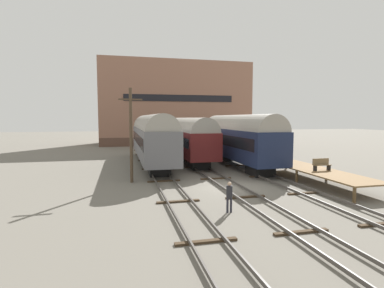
% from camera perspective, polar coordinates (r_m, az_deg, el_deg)
% --- Properties ---
extents(ground_plane, '(200.00, 200.00, 0.00)m').
position_cam_1_polar(ground_plane, '(22.17, 6.99, -8.16)').
color(ground_plane, '#6B665B').
extents(track_left, '(2.60, 60.00, 0.26)m').
position_cam_1_polar(track_left, '(21.05, -4.21, -8.45)').
color(track_left, '#4C4742').
rests_on(track_left, ground).
extents(track_middle, '(2.60, 60.00, 0.26)m').
position_cam_1_polar(track_middle, '(22.14, 6.99, -7.80)').
color(track_middle, '#4C4742').
rests_on(track_middle, ground).
extents(track_right, '(2.60, 60.00, 0.26)m').
position_cam_1_polar(track_right, '(23.97, 16.78, -6.99)').
color(track_right, '#4C4742').
rests_on(track_right, ground).
extents(train_car_maroon, '(3.08, 15.42, 5.07)m').
position_cam_1_polar(train_car_maroon, '(34.55, -0.77, 1.36)').
color(train_car_maroon, black).
rests_on(train_car_maroon, ground).
extents(train_car_grey, '(3.10, 18.83, 5.40)m').
position_cam_1_polar(train_car_grey, '(32.59, -7.70, 1.48)').
color(train_car_grey, black).
rests_on(train_car_grey, ground).
extents(train_car_navy, '(3.13, 15.34, 5.36)m').
position_cam_1_polar(train_car_navy, '(31.37, 8.86, 1.25)').
color(train_car_navy, black).
rests_on(train_car_navy, ground).
extents(station_platform, '(2.98, 12.22, 1.04)m').
position_cam_1_polar(station_platform, '(25.63, 21.87, -4.52)').
color(station_platform, brown).
rests_on(station_platform, ground).
extents(bench, '(1.40, 0.40, 0.91)m').
position_cam_1_polar(bench, '(24.90, 23.43, -3.52)').
color(bench, brown).
rests_on(bench, station_platform).
extents(person_worker, '(0.32, 0.32, 1.66)m').
position_cam_1_polar(person_worker, '(16.19, 7.13, -9.46)').
color(person_worker, '#282833').
rests_on(person_worker, ground).
extents(utility_pole, '(1.80, 0.24, 7.32)m').
position_cam_1_polar(utility_pole, '(23.58, -11.54, 1.95)').
color(utility_pole, '#473828').
rests_on(utility_pole, ground).
extents(warehouse_building, '(28.70, 10.39, 15.75)m').
position_cam_1_polar(warehouse_building, '(60.26, -3.31, 7.65)').
color(warehouse_building, brown).
rests_on(warehouse_building, ground).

